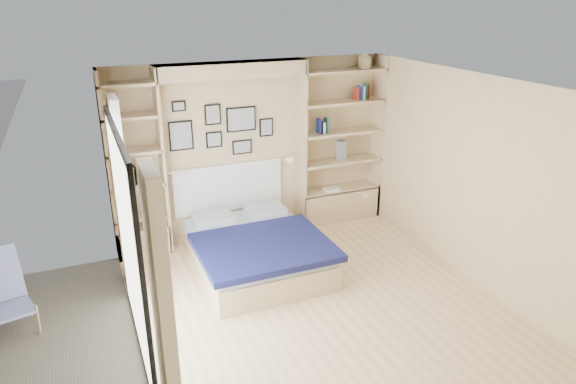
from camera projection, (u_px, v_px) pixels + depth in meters
name	position (u px, v px, depth m)	size (l,w,h in m)	color
ground	(318.00, 305.00, 5.87)	(4.50, 4.50, 0.00)	#E0BD7F
room_shell	(242.00, 179.00, 6.66)	(4.50, 4.50, 4.50)	tan
bed	(255.00, 249.00, 6.60)	(1.60, 2.13, 1.07)	#D1B883
photo_gallery	(220.00, 128.00, 7.05)	(1.48, 0.02, 0.82)	black
reading_lamps	(237.00, 166.00, 7.09)	(1.92, 0.12, 0.15)	silver
shelf_decor	(324.00, 115.00, 7.43)	(3.53, 0.23, 2.03)	navy
deck_chair	(2.00, 294.00, 5.35)	(0.68, 0.92, 0.83)	tan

